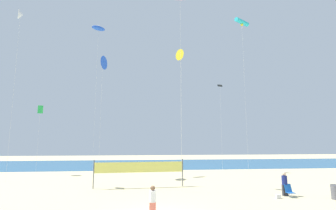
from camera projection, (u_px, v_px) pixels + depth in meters
name	position (u px, v px, depth m)	size (l,w,h in m)	color
ocean_band	(146.00, 164.00, 44.48)	(120.00, 20.00, 0.01)	#28608C
beachgoer_white_shirt	(153.00, 200.00, 13.61)	(0.37, 0.37, 1.60)	#EA7260
beachgoer_navy_shirt	(285.00, 183.00, 18.66)	(0.40, 0.40, 1.74)	#2D2D33
folding_beach_chair	(289.00, 190.00, 18.23)	(0.52, 0.65, 0.89)	#1959B2
trash_barrel	(336.00, 192.00, 17.45)	(0.64, 0.64, 0.97)	#595960
volleyball_net	(140.00, 168.00, 22.12)	(7.87, 0.60, 2.40)	#4C4C51
beach_handbag	(278.00, 197.00, 17.66)	(0.34, 0.17, 0.27)	white
kite_cyan_tube	(242.00, 22.00, 31.25)	(2.24, 1.69, 19.02)	silver
kite_white_delta	(20.00, 15.00, 26.62)	(0.90, 1.24, 17.93)	silver
kite_green_box	(40.00, 110.00, 31.72)	(0.77, 0.77, 8.47)	silver
kite_yellow_delta	(181.00, 55.00, 24.43)	(0.92, 1.11, 12.88)	silver
kite_black_diamond	(220.00, 86.00, 35.54)	(0.91, 0.90, 12.07)	silver
kite_blue_inflatable	(98.00, 29.00, 33.81)	(1.88, 1.16, 19.60)	silver
kite_blue_delta	(103.00, 63.00, 30.34)	(0.91, 1.70, 14.26)	silver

